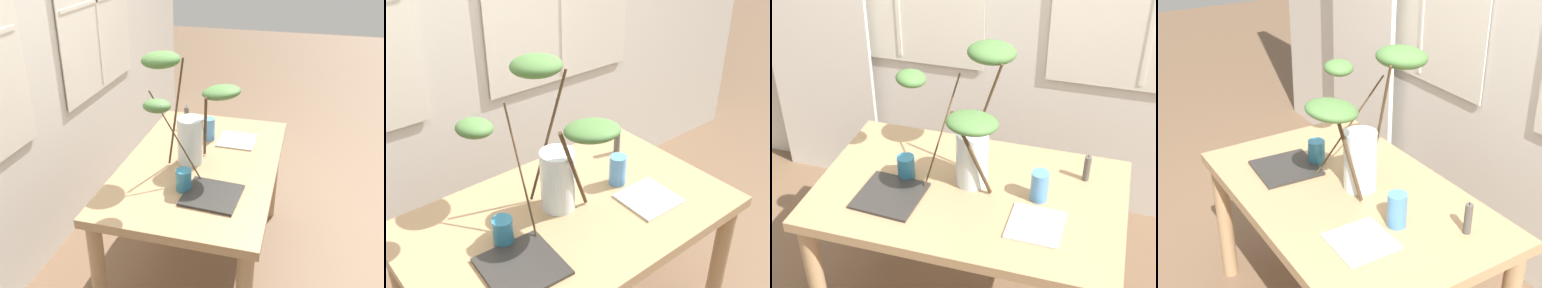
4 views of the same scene
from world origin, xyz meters
TOP-DOWN VIEW (x-y plane):
  - dining_table at (0.00, 0.00)m, footprint 1.37×0.85m
  - vase_with_branches at (-0.01, 0.08)m, footprint 0.56×0.59m
  - drinking_glass_blue_left at (-0.31, 0.01)m, footprint 0.08×0.08m
  - drinking_glass_blue_right at (0.30, 0.03)m, footprint 0.08×0.08m
  - plate_square_left at (-0.32, -0.14)m, footprint 0.29×0.29m
  - plate_square_right at (0.32, -0.15)m, footprint 0.23×0.23m
  - pillar_candle at (0.49, 0.23)m, footprint 0.03×0.03m

SIDE VIEW (x-z plane):
  - dining_table at x=0.00m, z-range 0.26..0.98m
  - plate_square_right at x=0.32m, z-range 0.72..0.73m
  - plate_square_left at x=-0.32m, z-range 0.72..0.74m
  - drinking_glass_blue_left at x=-0.31m, z-range 0.72..0.84m
  - pillar_candle at x=0.49m, z-range 0.72..0.85m
  - drinking_glass_blue_right at x=0.30m, z-range 0.72..0.86m
  - vase_with_branches at x=-0.01m, z-range 0.73..1.35m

